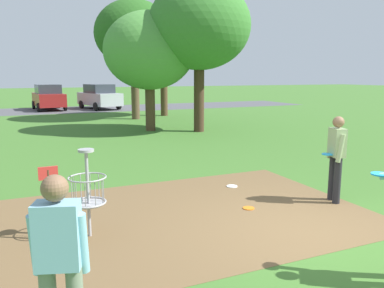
# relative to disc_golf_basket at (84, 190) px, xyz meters

# --- Properties ---
(ground_plane) EXTENTS (160.00, 160.00, 0.00)m
(ground_plane) POSITION_rel_disc_golf_basket_xyz_m (3.34, -1.36, -0.75)
(ground_plane) COLOR #3D6B28
(dirt_tee_pad) EXTENTS (6.44, 4.49, 0.01)m
(dirt_tee_pad) POSITION_rel_disc_golf_basket_xyz_m (1.83, 0.25, -0.75)
(dirt_tee_pad) COLOR brown
(dirt_tee_pad) RESTS_ON ground
(disc_golf_basket) EXTENTS (0.98, 0.58, 1.39)m
(disc_golf_basket) POSITION_rel_disc_golf_basket_xyz_m (0.00, 0.00, 0.00)
(disc_golf_basket) COLOR #9E9EA3
(disc_golf_basket) RESTS_ON ground
(player_throwing) EXTENTS (0.44, 0.50, 1.71)m
(player_throwing) POSITION_rel_disc_golf_basket_xyz_m (4.79, -0.25, 0.21)
(player_throwing) COLOR #232328
(player_throwing) RESTS_ON ground
(player_waiting_left) EXTENTS (0.50, 0.44, 1.71)m
(player_waiting_left) POSITION_rel_disc_golf_basket_xyz_m (-0.58, -2.72, 0.21)
(player_waiting_left) COLOR slate
(player_waiting_left) RESTS_ON ground
(frisbee_by_tee) EXTENTS (0.22, 0.22, 0.02)m
(frisbee_by_tee) POSITION_rel_disc_golf_basket_xyz_m (3.01, 0.06, -0.74)
(frisbee_by_tee) COLOR orange
(frisbee_by_tee) RESTS_ON ground
(frisbee_far_right) EXTENTS (0.25, 0.25, 0.02)m
(frisbee_far_right) POSITION_rel_disc_golf_basket_xyz_m (3.45, 1.47, -0.74)
(frisbee_far_right) COLOR white
(frisbee_far_right) RESTS_ON ground
(tree_near_right) EXTENTS (4.43, 4.43, 6.48)m
(tree_near_right) POSITION_rel_disc_golf_basket_xyz_m (6.43, 9.74, 3.81)
(tree_near_right) COLOR #422D1E
(tree_near_right) RESTS_ON ground
(tree_mid_left) EXTENTS (3.88, 3.88, 6.27)m
(tree_mid_left) POSITION_rel_disc_golf_basket_xyz_m (7.34, 16.92, 3.83)
(tree_mid_left) COLOR #4C3823
(tree_mid_left) RESTS_ON ground
(tree_mid_center) EXTENTS (4.04, 4.04, 5.29)m
(tree_mid_center) POSITION_rel_disc_golf_basket_xyz_m (4.54, 10.92, 2.80)
(tree_mid_center) COLOR #4C3823
(tree_mid_center) RESTS_ON ground
(tree_mid_right) EXTENTS (4.36, 4.36, 6.64)m
(tree_mid_right) POSITION_rel_disc_golf_basket_xyz_m (5.18, 15.75, 4.00)
(tree_mid_right) COLOR brown
(tree_mid_right) RESTS_ON ground
(parking_lot_strip) EXTENTS (36.00, 6.00, 0.01)m
(parking_lot_strip) POSITION_rel_disc_golf_basket_xyz_m (3.34, 23.65, -0.75)
(parking_lot_strip) COLOR #4C4C51
(parking_lot_strip) RESTS_ON ground
(parked_car_leftmost) EXTENTS (2.25, 4.34, 1.84)m
(parked_car_leftmost) POSITION_rel_disc_golf_basket_xyz_m (0.99, 24.25, 0.17)
(parked_car_leftmost) COLOR maroon
(parked_car_leftmost) RESTS_ON ground
(parked_car_center_left) EXTENTS (2.80, 4.52, 1.84)m
(parked_car_center_left) POSITION_rel_disc_golf_basket_xyz_m (4.55, 23.51, 0.17)
(parked_car_center_left) COLOR #B2B7BC
(parked_car_center_left) RESTS_ON ground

